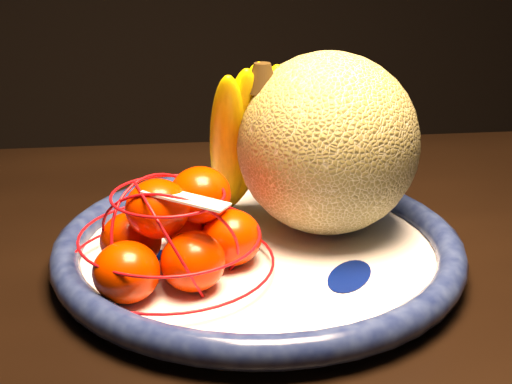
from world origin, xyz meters
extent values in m
cube|color=black|center=(-0.11, 0.09, 0.73)|extent=(1.61, 1.08, 0.04)
cylinder|color=white|center=(-0.20, 0.15, 0.76)|extent=(0.36, 0.36, 0.02)
torus|color=#080F39|center=(-0.20, 0.15, 0.77)|extent=(0.39, 0.39, 0.03)
cylinder|color=white|center=(-0.20, 0.15, 0.76)|extent=(0.17, 0.17, 0.01)
ellipsoid|color=#030F54|center=(-0.14, 0.08, 0.77)|extent=(0.14, 0.15, 0.00)
ellipsoid|color=#030F54|center=(-0.23, 0.25, 0.77)|extent=(0.13, 0.13, 0.00)
ellipsoid|color=#030F54|center=(-0.32, 0.15, 0.77)|extent=(0.12, 0.10, 0.00)
sphere|color=olive|center=(-0.12, 0.19, 0.86)|extent=(0.18, 0.18, 0.18)
ellipsoid|color=yellow|center=(-0.22, 0.22, 0.86)|extent=(0.06, 0.11, 0.18)
ellipsoid|color=yellow|center=(-0.21, 0.22, 0.86)|extent=(0.05, 0.10, 0.18)
ellipsoid|color=yellow|center=(-0.20, 0.23, 0.86)|extent=(0.07, 0.10, 0.18)
ellipsoid|color=yellow|center=(-0.19, 0.23, 0.86)|extent=(0.09, 0.10, 0.18)
ellipsoid|color=yellow|center=(-0.18, 0.23, 0.86)|extent=(0.11, 0.10, 0.18)
cone|color=black|center=(-0.20, 0.23, 0.94)|extent=(0.03, 0.03, 0.03)
ellipsoid|color=#FF3200|center=(-0.33, 0.08, 0.80)|extent=(0.06, 0.06, 0.05)
ellipsoid|color=#FF3200|center=(-0.27, 0.09, 0.80)|extent=(0.06, 0.06, 0.05)
ellipsoid|color=#FF3200|center=(-0.23, 0.13, 0.80)|extent=(0.06, 0.06, 0.05)
ellipsoid|color=#FF3200|center=(-0.32, 0.14, 0.80)|extent=(0.06, 0.06, 0.05)
ellipsoid|color=#FF3200|center=(-0.27, 0.17, 0.80)|extent=(0.06, 0.06, 0.05)
ellipsoid|color=#FF3200|center=(-0.30, 0.12, 0.84)|extent=(0.06, 0.06, 0.05)
ellipsoid|color=#FF3200|center=(-0.26, 0.14, 0.84)|extent=(0.06, 0.06, 0.05)
torus|color=red|center=(-0.29, 0.12, 0.78)|extent=(0.23, 0.23, 0.00)
torus|color=red|center=(-0.29, 0.12, 0.81)|extent=(0.20, 0.20, 0.00)
torus|color=red|center=(-0.29, 0.12, 0.85)|extent=(0.13, 0.13, 0.00)
torus|color=red|center=(-0.29, 0.12, 0.80)|extent=(0.13, 0.12, 0.11)
torus|color=red|center=(-0.29, 0.12, 0.80)|extent=(0.07, 0.13, 0.11)
torus|color=red|center=(-0.29, 0.12, 0.80)|extent=(0.14, 0.10, 0.11)
cube|color=white|center=(-0.28, 0.10, 0.85)|extent=(0.08, 0.06, 0.01)
camera|label=1|loc=(-0.35, -0.45, 1.07)|focal=50.00mm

